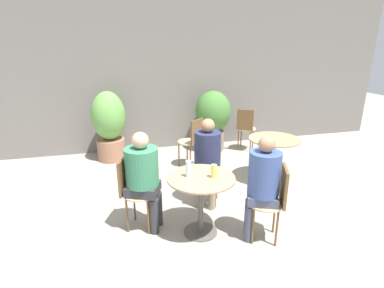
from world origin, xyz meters
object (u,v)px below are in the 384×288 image
(bistro_chair_3, at_px, (193,138))
(seated_person_0, at_px, (262,180))
(beer_glass_0, at_px, (214,171))
(potted_plant_0, at_px, (109,124))
(bistro_chair_0, at_px, (274,197))
(seated_person_1, at_px, (207,155))
(seated_person_2, at_px, (144,174))
(bistro_chair_1, at_px, (208,164))
(cafe_table_far, at_px, (274,148))
(beer_glass_1, at_px, (188,169))
(cafe_table_near, at_px, (201,190))
(bistro_chair_2, at_px, (132,187))
(bistro_chair_4, at_px, (246,126))
(potted_plant_1, at_px, (213,117))

(bistro_chair_3, xyz_separation_m, seated_person_0, (0.20, -2.18, 0.19))
(beer_glass_0, bearing_deg, potted_plant_0, 112.64)
(bistro_chair_0, relative_size, seated_person_1, 0.73)
(seated_person_2, bearing_deg, potted_plant_0, 32.35)
(bistro_chair_1, xyz_separation_m, seated_person_1, (-0.06, -0.13, 0.18))
(seated_person_1, relative_size, beer_glass_0, 7.94)
(cafe_table_far, relative_size, beer_glass_1, 4.25)
(seated_person_0, bearing_deg, bistro_chair_3, -151.78)
(cafe_table_near, height_order, potted_plant_0, potted_plant_0)
(bistro_chair_0, xyz_separation_m, bistro_chair_2, (-1.46, 0.62, 0.00))
(bistro_chair_4, distance_m, seated_person_1, 2.32)
(bistro_chair_1, distance_m, beer_glass_1, 0.86)
(cafe_table_near, bearing_deg, bistro_chair_4, 56.51)
(bistro_chair_4, relative_size, seated_person_1, 0.73)
(seated_person_2, bearing_deg, seated_person_0, -90.00)
(beer_glass_1, xyz_separation_m, potted_plant_1, (1.15, 2.65, -0.10))
(bistro_chair_4, xyz_separation_m, seated_person_0, (-1.03, -2.72, 0.19))
(bistro_chair_1, distance_m, potted_plant_0, 2.32)
(seated_person_0, xyz_separation_m, seated_person_1, (-0.35, 0.85, -0.01))
(seated_person_2, distance_m, beer_glass_1, 0.52)
(seated_person_2, xyz_separation_m, beer_glass_1, (0.47, -0.21, 0.10))
(bistro_chair_2, xyz_separation_m, beer_glass_1, (0.60, -0.27, 0.27))
(bistro_chair_1, distance_m, seated_person_0, 1.04)
(cafe_table_near, xyz_separation_m, beer_glass_1, (-0.13, 0.04, 0.25))
(cafe_table_far, relative_size, seated_person_1, 0.66)
(seated_person_1, bearing_deg, bistro_chair_3, 106.67)
(cafe_table_near, height_order, seated_person_2, seated_person_2)
(seated_person_0, relative_size, beer_glass_1, 6.48)
(cafe_table_near, relative_size, seated_person_2, 0.63)
(cafe_table_near, relative_size, seated_person_1, 0.63)
(potted_plant_1, bearing_deg, cafe_table_far, -74.26)
(bistro_chair_4, relative_size, potted_plant_1, 0.72)
(bistro_chair_1, bearing_deg, bistro_chair_0, -45.00)
(potted_plant_1, bearing_deg, seated_person_1, -109.99)
(bistro_chair_3, bearing_deg, seated_person_2, 18.63)
(bistro_chair_0, xyz_separation_m, bistro_chair_3, (-0.33, 2.23, 0.00))
(seated_person_1, distance_m, beer_glass_0, 0.66)
(bistro_chair_4, bearing_deg, seated_person_2, 80.85)
(seated_person_2, distance_m, potted_plant_0, 2.42)
(bistro_chair_0, bearing_deg, bistro_chair_4, -174.95)
(bistro_chair_4, bearing_deg, cafe_table_far, 119.73)
(bistro_chair_2, xyz_separation_m, bistro_chair_4, (2.36, 2.15, 0.00))
(seated_person_0, bearing_deg, potted_plant_0, -128.21)
(bistro_chair_3, height_order, potted_plant_0, potted_plant_0)
(bistro_chair_1, xyz_separation_m, potted_plant_1, (0.71, 1.96, 0.17))
(cafe_table_far, xyz_separation_m, bistro_chair_0, (-0.74, -1.37, -0.03))
(bistro_chair_0, xyz_separation_m, potted_plant_1, (0.28, 3.00, 0.17))
(seated_person_2, bearing_deg, beer_glass_1, -91.13)
(bistro_chair_3, xyz_separation_m, potted_plant_1, (0.61, 0.77, 0.17))
(cafe_table_near, height_order, bistro_chair_4, bistro_chair_4)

